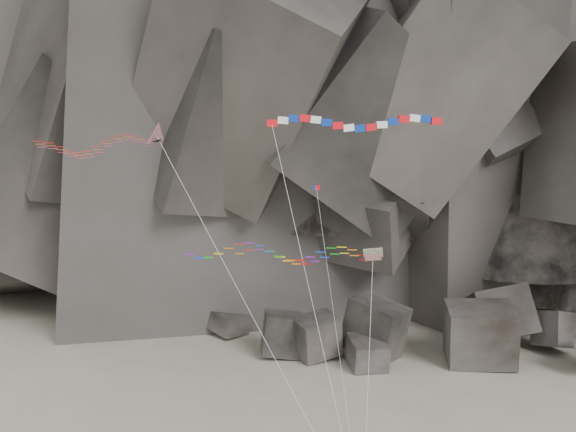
# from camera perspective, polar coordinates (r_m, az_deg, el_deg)

# --- Properties ---
(headland) EXTENTS (110.00, 70.00, 84.00)m
(headland) POSITION_cam_1_polar(r_m,az_deg,el_deg) (115.31, 4.06, 14.79)
(headland) COLOR #4A433D
(headland) RESTS_ON ground
(boulder_field) EXTENTS (51.63, 16.65, 8.88)m
(boulder_field) POSITION_cam_1_polar(r_m,az_deg,el_deg) (81.90, 12.89, -10.36)
(boulder_field) COLOR #47423F
(boulder_field) RESTS_ON ground
(delta_kite) EXTENTS (24.55, 5.23, 27.02)m
(delta_kite) POSITION_cam_1_polar(r_m,az_deg,el_deg) (48.54, -17.20, 6.05)
(delta_kite) COLOR red
(delta_kite) RESTS_ON ground
(banner_kite) EXTENTS (12.69, 8.46, 27.52)m
(banner_kite) POSITION_cam_1_polar(r_m,az_deg,el_deg) (47.25, 5.89, 8.17)
(banner_kite) COLOR red
(banner_kite) RESTS_ON ground
(parafoil_kite) EXTENTS (14.01, 2.61, 18.69)m
(parafoil_kite) POSITION_cam_1_polar(r_m,az_deg,el_deg) (43.84, -1.41, -3.24)
(parafoil_kite) COLOR #CEDA0C
(parafoil_kite) RESTS_ON ground
(pennant_kite) EXTENTS (4.40, 8.52, 22.16)m
(pennant_kite) POSITION_cam_1_polar(r_m,az_deg,el_deg) (47.86, 3.36, -3.70)
(pennant_kite) COLOR red
(pennant_kite) RESTS_ON ground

